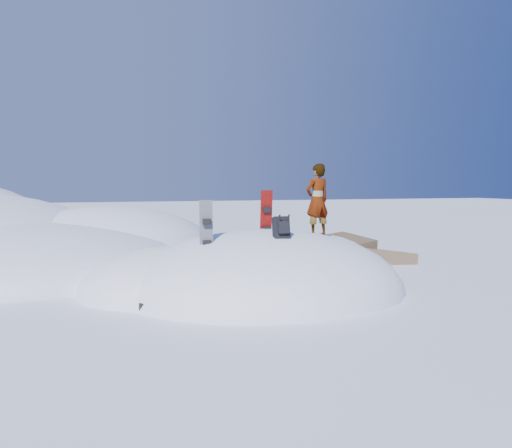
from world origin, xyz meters
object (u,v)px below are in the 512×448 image
object	(u,v)px
person	(317,200)
backpack	(281,228)
snowboard_red	(266,221)
snowboard_dark	(206,235)

from	to	relation	value
person	backpack	bearing A→B (deg)	22.60
snowboard_red	snowboard_dark	world-z (taller)	snowboard_red
snowboard_red	person	size ratio (longest dim) A/B	0.90
snowboard_red	snowboard_dark	size ratio (longest dim) A/B	1.03
snowboard_red	backpack	size ratio (longest dim) A/B	2.77
snowboard_dark	person	distance (m)	3.06
snowboard_red	person	world-z (taller)	person
snowboard_red	backpack	distance (m)	1.45
snowboard_dark	backpack	world-z (taller)	snowboard_dark
snowboard_dark	backpack	xyz separation A→B (m)	(1.64, -0.36, 0.14)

